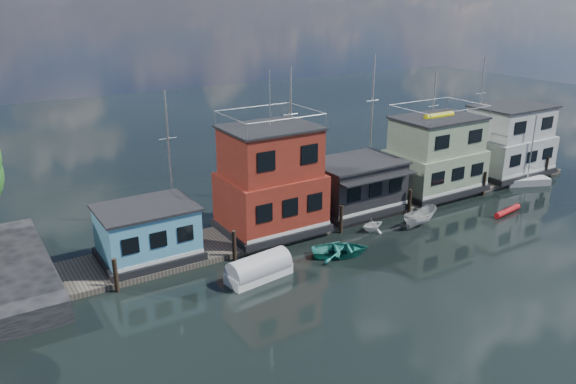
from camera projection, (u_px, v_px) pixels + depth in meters
ground at (472, 267)px, 37.36m from camera, size 160.00×160.00×0.00m
dock at (359, 209)px, 46.91m from camera, size 48.00×5.00×0.40m
houseboat_blue at (147, 232)px, 37.31m from camera, size 6.40×4.90×3.66m
houseboat_red at (271, 182)px, 41.39m from camera, size 7.40×5.90×11.86m
houseboat_dark at (355, 185)px, 45.91m from camera, size 7.40×6.10×4.06m
houseboat_green at (435, 156)px, 50.01m from camera, size 8.40×5.90×7.03m
houseboat_white at (509, 141)px, 54.97m from camera, size 8.40×5.90×6.66m
pilings at (378, 210)px, 44.20m from camera, size 42.28×0.28×2.20m
background_masts at (361, 126)px, 52.29m from camera, size 36.40×0.16×12.00m
red_kayak at (507, 211)px, 46.31m from camera, size 3.38×1.01×0.49m
dinghy_teal at (340, 250)px, 38.92m from camera, size 4.87×4.29×0.84m
motorboat at (420, 217)px, 43.87m from camera, size 3.61×1.63×1.36m
dinghy_white at (372, 225)px, 42.86m from camera, size 2.05×1.78×1.06m
day_sailer at (527, 180)px, 53.36m from camera, size 4.44×2.94×6.66m
tarp_runabout at (259, 269)px, 35.69m from camera, size 4.50×2.28×1.75m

